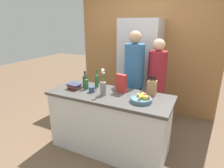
{
  "coord_description": "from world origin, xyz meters",
  "views": [
    {
      "loc": [
        1.11,
        -2.17,
        1.84
      ],
      "look_at": [
        0.0,
        0.09,
        1.01
      ],
      "focal_mm": 30.0,
      "sensor_mm": 36.0,
      "label": 1
    }
  ],
  "objects_px": {
    "person_in_blue": "(156,82)",
    "book_stack": "(74,86)",
    "refrigerator": "(140,69)",
    "person_at_sink": "(134,77)",
    "coffee_mug": "(92,89)",
    "bottle_wine": "(85,80)",
    "bottle_oil": "(97,80)",
    "cereal_box": "(121,83)",
    "fruit_bowl": "(142,99)",
    "knife_block": "(152,88)",
    "bottle_vinegar": "(86,83)",
    "flower_vase": "(103,86)"
  },
  "relations": [
    {
      "from": "person_in_blue",
      "to": "book_stack",
      "type": "bearing_deg",
      "value": -119.98
    },
    {
      "from": "refrigerator",
      "to": "person_at_sink",
      "type": "height_order",
      "value": "refrigerator"
    },
    {
      "from": "coffee_mug",
      "to": "bottle_wine",
      "type": "bearing_deg",
      "value": 141.74
    },
    {
      "from": "refrigerator",
      "to": "bottle_oil",
      "type": "xyz_separation_m",
      "value": [
        -0.32,
        -1.13,
        0.04
      ]
    },
    {
      "from": "person_at_sink",
      "to": "cereal_box",
      "type": "bearing_deg",
      "value": -91.29
    },
    {
      "from": "fruit_bowl",
      "to": "bottle_wine",
      "type": "distance_m",
      "value": 1.0
    },
    {
      "from": "fruit_bowl",
      "to": "coffee_mug",
      "type": "relative_size",
      "value": 2.79
    },
    {
      "from": "fruit_bowl",
      "to": "book_stack",
      "type": "distance_m",
      "value": 1.05
    },
    {
      "from": "person_at_sink",
      "to": "fruit_bowl",
      "type": "bearing_deg",
      "value": -63.26
    },
    {
      "from": "book_stack",
      "to": "person_at_sink",
      "type": "height_order",
      "value": "person_at_sink"
    },
    {
      "from": "knife_block",
      "to": "bottle_vinegar",
      "type": "height_order",
      "value": "knife_block"
    },
    {
      "from": "knife_block",
      "to": "book_stack",
      "type": "distance_m",
      "value": 1.14
    },
    {
      "from": "person_in_blue",
      "to": "bottle_wine",
      "type": "bearing_deg",
      "value": -125.09
    },
    {
      "from": "refrigerator",
      "to": "knife_block",
      "type": "height_order",
      "value": "refrigerator"
    },
    {
      "from": "refrigerator",
      "to": "bottle_oil",
      "type": "relative_size",
      "value": 6.66
    },
    {
      "from": "bottle_wine",
      "to": "refrigerator",
      "type": "bearing_deg",
      "value": 67.18
    },
    {
      "from": "book_stack",
      "to": "bottle_vinegar",
      "type": "xyz_separation_m",
      "value": [
        0.15,
        0.09,
        0.05
      ]
    },
    {
      "from": "refrigerator",
      "to": "knife_block",
      "type": "xyz_separation_m",
      "value": [
        0.53,
        -1.09,
        0.04
      ]
    },
    {
      "from": "book_stack",
      "to": "knife_block",
      "type": "bearing_deg",
      "value": 14.27
    },
    {
      "from": "cereal_box",
      "to": "person_at_sink",
      "type": "relative_size",
      "value": 0.15
    },
    {
      "from": "refrigerator",
      "to": "flower_vase",
      "type": "relative_size",
      "value": 5.16
    },
    {
      "from": "bottle_oil",
      "to": "bottle_vinegar",
      "type": "bearing_deg",
      "value": -124.72
    },
    {
      "from": "knife_block",
      "to": "person_in_blue",
      "type": "distance_m",
      "value": 0.55
    },
    {
      "from": "fruit_bowl",
      "to": "bottle_wine",
      "type": "xyz_separation_m",
      "value": [
        -0.98,
        0.19,
        0.06
      ]
    },
    {
      "from": "coffee_mug",
      "to": "person_in_blue",
      "type": "relative_size",
      "value": 0.06
    },
    {
      "from": "book_stack",
      "to": "bottle_oil",
      "type": "relative_size",
      "value": 0.73
    },
    {
      "from": "bottle_vinegar",
      "to": "bottle_wine",
      "type": "distance_m",
      "value": 0.13
    },
    {
      "from": "book_stack",
      "to": "bottle_oil",
      "type": "xyz_separation_m",
      "value": [
        0.25,
        0.24,
        0.07
      ]
    },
    {
      "from": "bottle_vinegar",
      "to": "coffee_mug",
      "type": "bearing_deg",
      "value": -29.59
    },
    {
      "from": "bottle_wine",
      "to": "flower_vase",
      "type": "bearing_deg",
      "value": -25.13
    },
    {
      "from": "knife_block",
      "to": "person_at_sink",
      "type": "relative_size",
      "value": 0.17
    },
    {
      "from": "flower_vase",
      "to": "person_in_blue",
      "type": "bearing_deg",
      "value": 57.39
    },
    {
      "from": "fruit_bowl",
      "to": "flower_vase",
      "type": "height_order",
      "value": "flower_vase"
    },
    {
      "from": "refrigerator",
      "to": "bottle_vinegar",
      "type": "xyz_separation_m",
      "value": [
        -0.42,
        -1.28,
        0.02
      ]
    },
    {
      "from": "flower_vase",
      "to": "bottle_oil",
      "type": "relative_size",
      "value": 1.29
    },
    {
      "from": "book_stack",
      "to": "flower_vase",
      "type": "bearing_deg",
      "value": -1.43
    },
    {
      "from": "person_at_sink",
      "to": "coffee_mug",
      "type": "bearing_deg",
      "value": -119.29
    },
    {
      "from": "fruit_bowl",
      "to": "bottle_wine",
      "type": "relative_size",
      "value": 1.13
    },
    {
      "from": "cereal_box",
      "to": "coffee_mug",
      "type": "relative_size",
      "value": 2.65
    },
    {
      "from": "flower_vase",
      "to": "person_at_sink",
      "type": "relative_size",
      "value": 0.22
    },
    {
      "from": "person_in_blue",
      "to": "knife_block",
      "type": "bearing_deg",
      "value": -61.4
    },
    {
      "from": "fruit_bowl",
      "to": "person_at_sink",
      "type": "xyz_separation_m",
      "value": [
        -0.36,
        0.7,
        0.05
      ]
    },
    {
      "from": "bottle_vinegar",
      "to": "book_stack",
      "type": "bearing_deg",
      "value": -149.18
    },
    {
      "from": "bottle_vinegar",
      "to": "knife_block",
      "type": "bearing_deg",
      "value": 11.24
    },
    {
      "from": "bottle_wine",
      "to": "person_at_sink",
      "type": "distance_m",
      "value": 0.8
    },
    {
      "from": "person_at_sink",
      "to": "person_in_blue",
      "type": "distance_m",
      "value": 0.37
    },
    {
      "from": "knife_block",
      "to": "bottle_oil",
      "type": "bearing_deg",
      "value": -176.99
    },
    {
      "from": "knife_block",
      "to": "bottle_wine",
      "type": "bearing_deg",
      "value": -174.93
    },
    {
      "from": "fruit_bowl",
      "to": "coffee_mug",
      "type": "distance_m",
      "value": 0.74
    },
    {
      "from": "coffee_mug",
      "to": "bottle_vinegar",
      "type": "height_order",
      "value": "bottle_vinegar"
    }
  ]
}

